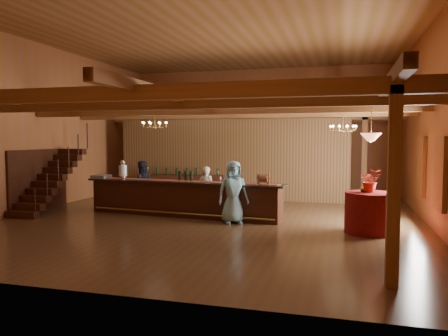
% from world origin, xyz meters
% --- Properties ---
extents(floor, '(14.00, 14.00, 0.00)m').
position_xyz_m(floor, '(0.00, 0.00, 0.00)').
color(floor, '#513520').
rests_on(floor, ground).
extents(ceiling, '(14.00, 14.00, 0.00)m').
position_xyz_m(ceiling, '(0.00, 0.00, 5.50)').
color(ceiling, '#A46740').
rests_on(ceiling, wall_back).
extents(wall_back, '(12.00, 0.10, 5.50)m').
position_xyz_m(wall_back, '(0.00, 7.00, 2.75)').
color(wall_back, '#9E592A').
rests_on(wall_back, floor).
extents(wall_front, '(12.00, 0.10, 5.50)m').
position_xyz_m(wall_front, '(0.00, -7.00, 2.75)').
color(wall_front, '#9E592A').
rests_on(wall_front, floor).
extents(wall_left, '(0.10, 14.00, 5.50)m').
position_xyz_m(wall_left, '(-6.00, 0.00, 2.75)').
color(wall_left, '#9E592A').
rests_on(wall_left, floor).
extents(wall_right, '(0.10, 14.00, 5.50)m').
position_xyz_m(wall_right, '(6.00, 0.00, 2.75)').
color(wall_right, '#9E592A').
rests_on(wall_right, floor).
extents(beam_grid, '(11.90, 13.90, 0.39)m').
position_xyz_m(beam_grid, '(0.00, 0.51, 3.24)').
color(beam_grid, '#965E34').
rests_on(beam_grid, wall_left).
extents(support_posts, '(9.20, 10.20, 3.20)m').
position_xyz_m(support_posts, '(0.00, -0.50, 1.60)').
color(support_posts, '#965E34').
rests_on(support_posts, floor).
extents(partition_wall, '(9.00, 0.18, 3.10)m').
position_xyz_m(partition_wall, '(-0.50, 3.50, 1.55)').
color(partition_wall, brown).
rests_on(partition_wall, floor).
extents(window_right_front, '(0.12, 1.05, 1.75)m').
position_xyz_m(window_right_front, '(5.95, -1.60, 1.55)').
color(window_right_front, white).
rests_on(window_right_front, wall_right).
extents(window_right_back, '(0.12, 1.05, 1.75)m').
position_xyz_m(window_right_back, '(5.95, 1.00, 1.55)').
color(window_right_back, white).
rests_on(window_right_back, wall_right).
extents(staircase, '(1.00, 2.80, 2.00)m').
position_xyz_m(staircase, '(-5.45, -0.74, 1.00)').
color(staircase, '#3A1910').
rests_on(staircase, floor).
extents(backroom_boxes, '(4.10, 0.60, 1.10)m').
position_xyz_m(backroom_boxes, '(-0.29, 5.50, 0.53)').
color(backroom_boxes, '#3A1910').
rests_on(backroom_boxes, floor).
extents(tasting_bar, '(6.45, 1.47, 1.08)m').
position_xyz_m(tasting_bar, '(-0.97, -0.41, 0.54)').
color(tasting_bar, '#3A1910').
rests_on(tasting_bar, floor).
extents(beverage_dispenser, '(0.26, 0.26, 0.60)m').
position_xyz_m(beverage_dispenser, '(-3.12, -0.13, 1.35)').
color(beverage_dispenser, silver).
rests_on(beverage_dispenser, tasting_bar).
extents(glass_rack_tray, '(0.50, 0.50, 0.10)m').
position_xyz_m(glass_rack_tray, '(-3.91, -0.15, 1.12)').
color(glass_rack_tray, gray).
rests_on(glass_rack_tray, tasting_bar).
extents(raffle_drum, '(0.34, 0.24, 0.30)m').
position_xyz_m(raffle_drum, '(1.57, -0.73, 1.24)').
color(raffle_drum, brown).
rests_on(raffle_drum, tasting_bar).
extents(bar_bottle_0, '(0.07, 0.07, 0.30)m').
position_xyz_m(bar_bottle_0, '(-1.13, -0.27, 1.22)').
color(bar_bottle_0, black).
rests_on(bar_bottle_0, tasting_bar).
extents(bar_bottle_1, '(0.07, 0.07, 0.30)m').
position_xyz_m(bar_bottle_1, '(-0.92, -0.30, 1.22)').
color(bar_bottle_1, black).
rests_on(bar_bottle_1, tasting_bar).
extents(bar_bottle_2, '(0.07, 0.07, 0.30)m').
position_xyz_m(bar_bottle_2, '(-0.73, -0.32, 1.22)').
color(bar_bottle_2, black).
rests_on(bar_bottle_2, tasting_bar).
extents(bar_bottle_3, '(0.07, 0.07, 0.30)m').
position_xyz_m(bar_bottle_3, '(-0.72, -0.32, 1.22)').
color(bar_bottle_3, black).
rests_on(bar_bottle_3, tasting_bar).
extents(backbar_shelf, '(3.36, 1.04, 0.93)m').
position_xyz_m(backbar_shelf, '(-2.34, 3.11, 0.47)').
color(backbar_shelf, '#3A1910').
rests_on(backbar_shelf, floor).
extents(round_table, '(1.19, 1.19, 1.03)m').
position_xyz_m(round_table, '(4.37, -1.46, 0.51)').
color(round_table, maroon).
rests_on(round_table, floor).
extents(chandelier_left, '(0.80, 0.80, 0.56)m').
position_xyz_m(chandelier_left, '(-1.99, -0.14, 2.80)').
color(chandelier_left, '#B28C40').
rests_on(chandelier_left, beam_grid).
extents(chandelier_right, '(0.80, 0.80, 0.67)m').
position_xyz_m(chandelier_right, '(3.71, 1.35, 2.69)').
color(chandelier_right, '#B28C40').
rests_on(chandelier_right, beam_grid).
extents(pendant_lamp, '(0.52, 0.52, 0.90)m').
position_xyz_m(pendant_lamp, '(4.37, -1.46, 2.40)').
color(pendant_lamp, '#B28C40').
rests_on(pendant_lamp, beam_grid).
extents(bartender, '(0.57, 0.41, 1.48)m').
position_xyz_m(bartender, '(-0.46, 0.38, 0.74)').
color(bartender, white).
rests_on(bartender, floor).
extents(staff_second, '(1.00, 0.98, 1.63)m').
position_xyz_m(staff_second, '(-2.68, 0.26, 0.82)').
color(staff_second, black).
rests_on(staff_second, floor).
extents(guest, '(1.01, 0.88, 1.75)m').
position_xyz_m(guest, '(0.79, -1.10, 0.88)').
color(guest, '#86C7DB').
rests_on(guest, floor).
extents(floor_plant, '(0.83, 0.75, 1.26)m').
position_xyz_m(floor_plant, '(2.26, 3.76, 0.63)').
color(floor_plant, '#3E712B').
rests_on(floor_plant, floor).
extents(table_flowers, '(0.59, 0.53, 0.59)m').
position_xyz_m(table_flowers, '(4.39, -1.43, 1.32)').
color(table_flowers, red).
rests_on(table_flowers, round_table).
extents(table_vase, '(0.17, 0.17, 0.33)m').
position_xyz_m(table_vase, '(4.24, -1.44, 1.19)').
color(table_vase, '#B28C40').
rests_on(table_vase, round_table).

